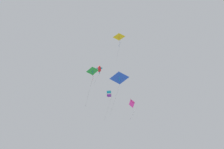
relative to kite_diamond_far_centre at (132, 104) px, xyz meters
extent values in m
cube|color=#DB2D93|center=(0.00, -0.01, 0.04)|extent=(1.58, 1.24, 1.89)
cylinder|color=red|center=(0.01, 0.02, 0.05)|extent=(0.39, 0.94, 2.09)
cylinder|color=red|center=(-0.02, -0.04, 0.21)|extent=(1.15, 1.16, 0.05)
cylinder|color=#47474C|center=(0.15, 0.42, -1.14)|extent=(0.05, 0.04, 0.29)
cube|color=white|center=(0.13, 0.40, -1.28)|extent=(0.09, 0.16, 0.06)
cylinder|color=#47474C|center=(0.22, 0.42, -1.43)|extent=(0.06, 0.19, 0.29)
cube|color=white|center=(0.32, 0.44, -1.57)|extent=(0.17, 0.07, 0.06)
cylinder|color=#47474C|center=(0.31, 0.46, -1.71)|extent=(0.04, 0.03, 0.29)
cube|color=white|center=(0.30, 0.47, -1.86)|extent=(0.12, 0.14, 0.06)
cylinder|color=#47474C|center=(0.26, 0.46, -2.00)|extent=(0.03, 0.10, 0.29)
cube|color=white|center=(0.21, 0.45, -2.14)|extent=(0.11, 0.15, 0.06)
cylinder|color=#47474C|center=(0.15, 0.43, -2.29)|extent=(0.04, 0.12, 0.29)
cube|color=white|center=(0.10, 0.42, -2.43)|extent=(0.05, 0.17, 0.06)
cylinder|color=#47474C|center=(0.03, 0.43, -2.57)|extent=(0.04, 0.15, 0.29)
cube|color=white|center=(-0.04, 0.45, -2.72)|extent=(0.17, 0.06, 0.06)
cylinder|color=#47474C|center=(-0.03, 0.44, -2.86)|extent=(0.04, 0.04, 0.29)
cube|color=white|center=(-0.01, 0.42, -3.01)|extent=(0.17, 0.03, 0.06)
cylinder|color=#47474C|center=(0.30, -0.42, -2.45)|extent=(1.73, 0.29, 2.92)
pyramid|color=green|center=(-6.33, -8.84, 4.39)|extent=(2.02, 0.44, 1.25)
cube|color=blue|center=(-6.34, -8.68, 4.26)|extent=(0.06, 0.62, 0.69)
cube|color=blue|center=(-6.33, -8.97, 4.92)|extent=(0.50, 0.08, 0.14)
cylinder|color=#47474C|center=(-6.33, -8.70, 3.59)|extent=(0.04, 0.03, 0.34)
cube|color=red|center=(-6.32, -8.71, 3.42)|extent=(0.16, 0.08, 0.06)
cylinder|color=#47474C|center=(-6.24, -8.69, 3.25)|extent=(0.04, 0.18, 0.35)
cube|color=red|center=(-6.15, -8.68, 3.08)|extent=(0.13, 0.14, 0.06)
cylinder|color=#47474C|center=(-6.17, -8.69, 2.91)|extent=(0.04, 0.04, 0.34)
cube|color=red|center=(-6.19, -8.71, 2.73)|extent=(0.11, 0.15, 0.06)
cylinder|color=#47474C|center=(-6.24, -8.69, 2.56)|extent=(0.04, 0.11, 0.35)
cube|color=red|center=(-6.29, -8.68, 2.39)|extent=(0.17, 0.04, 0.06)
cylinder|color=#47474C|center=(-6.42, -9.43, 0.18)|extent=(1.51, 0.17, 7.16)
pyramid|color=yellow|center=(-1.52, -4.72, 15.84)|extent=(2.27, 0.68, 1.41)
cube|color=red|center=(-1.54, -4.56, 15.70)|extent=(0.14, 0.67, 0.75)
cube|color=red|center=(-1.50, -4.85, 16.44)|extent=(0.56, 0.15, 0.15)
cylinder|color=#47474C|center=(-1.52, -4.61, 14.97)|extent=(0.05, 0.04, 0.34)
cube|color=blue|center=(-1.51, -4.63, 14.80)|extent=(0.15, 0.12, 0.06)
cylinder|color=#47474C|center=(-1.45, -4.59, 14.63)|extent=(0.09, 0.13, 0.34)
cube|color=blue|center=(-1.39, -4.55, 14.46)|extent=(0.07, 0.17, 0.06)
cylinder|color=#47474C|center=(-1.35, -4.58, 14.29)|extent=(0.08, 0.08, 0.34)
cube|color=blue|center=(-1.32, -4.62, 14.12)|extent=(0.17, 0.07, 0.06)
cylinder|color=#47474C|center=(-1.38, -4.58, 13.95)|extent=(0.08, 0.13, 0.34)
cube|color=blue|center=(-1.44, -4.55, 13.79)|extent=(0.08, 0.17, 0.06)
cylinder|color=#47474C|center=(-1.54, -4.56, 13.62)|extent=(0.03, 0.20, 0.34)
cube|color=blue|center=(-1.64, -4.57, 13.45)|extent=(0.15, 0.11, 0.06)
cylinder|color=#47474C|center=(-1.66, -4.56, 13.28)|extent=(0.03, 0.06, 0.34)
cube|color=blue|center=(-1.68, -4.55, 13.11)|extent=(0.03, 0.17, 0.06)
cylinder|color=#47474C|center=(-1.51, -5.20, 11.84)|extent=(1.25, 0.06, 6.60)
ellipsoid|color=red|center=(-7.03, -2.77, 8.62)|extent=(0.99, 1.22, 1.78)
cube|color=#1EB2C6|center=(-7.44, -2.89, 8.82)|extent=(0.60, 0.24, 0.37)
cube|color=#1EB2C6|center=(-6.60, -2.74, 8.82)|extent=(0.60, 0.24, 0.37)
cube|color=#1EB2C6|center=(-7.07, -2.52, 7.68)|extent=(0.17, 0.63, 0.63)
sphere|color=black|center=(-7.28, -2.64, 9.22)|extent=(0.15, 0.18, 0.16)
sphere|color=black|center=(-6.84, -2.56, 9.22)|extent=(0.15, 0.18, 0.16)
cylinder|color=#47474C|center=(-7.35, -3.32, 5.95)|extent=(1.68, 0.57, 3.17)
pyramid|color=blue|center=(-1.32, -6.17, 3.42)|extent=(3.07, 1.21, 1.73)
cube|color=#1EB2C6|center=(-1.34, -5.91, 3.29)|extent=(0.16, 1.04, 1.10)
cube|color=#1EB2C6|center=(-1.28, -6.53, 4.16)|extent=(0.76, 0.20, 0.20)
cylinder|color=#47474C|center=(-1.80, -7.09, -0.95)|extent=(2.69, 0.90, 7.01)
cube|color=#1EB2C6|center=(-3.90, -4.70, 1.12)|extent=(0.75, 0.15, 0.40)
cube|color=#1EB2C6|center=(-3.85, -5.43, 0.96)|extent=(0.75, 0.15, 0.40)
cube|color=#1EB2C6|center=(-4.25, -5.09, 1.04)|extent=(0.08, 0.81, 0.54)
cube|color=#1EB2C6|center=(-3.50, -5.04, 1.04)|extent=(0.08, 0.81, 0.54)
cube|color=purple|center=(-3.91, -4.55, 0.38)|extent=(0.75, 0.15, 0.40)
cube|color=purple|center=(-3.86, -5.28, 0.23)|extent=(0.75, 0.15, 0.40)
cube|color=purple|center=(-4.26, -4.94, 0.31)|extent=(0.08, 0.81, 0.54)
cube|color=purple|center=(-3.51, -4.89, 0.31)|extent=(0.08, 0.81, 0.54)
cylinder|color=#332D28|center=(-4.28, -4.65, 0.75)|extent=(0.05, 0.27, 1.19)
cylinder|color=#332D28|center=(-3.53, -4.60, 0.75)|extent=(0.05, 0.27, 1.19)
cylinder|color=#332D28|center=(-4.23, -5.38, 0.60)|extent=(0.05, 0.27, 1.19)
cylinder|color=#332D28|center=(-3.48, -5.33, 0.60)|extent=(0.05, 0.27, 1.19)
cylinder|color=#47474C|center=(-3.80, -5.71, -2.68)|extent=(1.68, 0.19, 5.58)
camera|label=1|loc=(7.14, -42.47, -17.56)|focal=32.85mm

